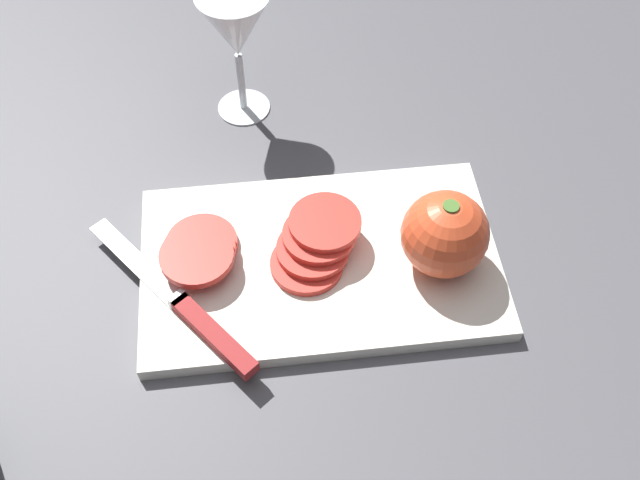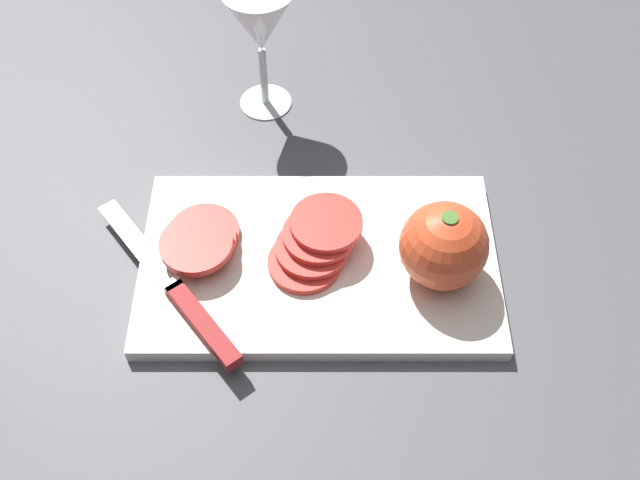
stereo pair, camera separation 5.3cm
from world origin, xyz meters
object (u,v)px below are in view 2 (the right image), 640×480
Objects in this scene: whole_tomato at (445,246)px; knife at (191,308)px; wine_glass at (262,25)px; tomato_slice_stack_far at (201,238)px; tomato_slice_stack_near at (316,242)px.

knife is (-0.25, -0.05, -0.04)m from whole_tomato.
knife is at bearing -100.68° from wine_glass.
wine_glass is at bearing 76.55° from tomato_slice_stack_far.
tomato_slice_stack_near is 1.07× the size of tomato_slice_stack_far.
wine_glass is 0.26m from tomato_slice_stack_far.
wine_glass is 0.78× the size of knife.
whole_tomato reaches higher than tomato_slice_stack_near.
tomato_slice_stack_near reaches higher than knife.
whole_tomato is at bearing -117.27° from knife.
knife is 0.08m from tomato_slice_stack_far.
wine_glass reaches higher than tomato_slice_stack_near.
wine_glass is 0.33m from whole_tomato.
whole_tomato is (0.19, -0.27, -0.06)m from wine_glass.
tomato_slice_stack_far is (-0.06, -0.24, -0.09)m from wine_glass.
wine_glass reaches higher than tomato_slice_stack_far.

